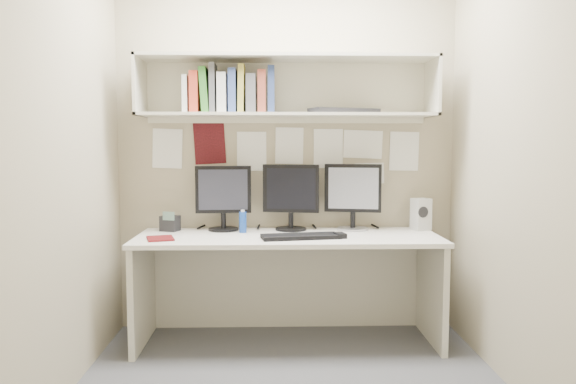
{
  "coord_description": "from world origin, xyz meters",
  "views": [
    {
      "loc": [
        -0.11,
        -3.04,
        1.34
      ],
      "look_at": [
        -0.01,
        0.35,
        1.04
      ],
      "focal_mm": 35.0,
      "sensor_mm": 36.0,
      "label": 1
    }
  ],
  "objects_px": {
    "monitor_center": "(291,194)",
    "maroon_notebook": "(160,238)",
    "keyboard": "(301,236)",
    "monitor_right": "(353,194)",
    "desk_phone": "(170,223)",
    "speaker": "(421,214)",
    "monitor_left": "(223,195)",
    "desk": "(288,289)"
  },
  "relations": [
    {
      "from": "monitor_center",
      "to": "maroon_notebook",
      "type": "distance_m",
      "value": 0.95
    },
    {
      "from": "monitor_left",
      "to": "keyboard",
      "type": "xyz_separation_m",
      "value": [
        0.52,
        -0.35,
        -0.23
      ]
    },
    {
      "from": "speaker",
      "to": "maroon_notebook",
      "type": "xyz_separation_m",
      "value": [
        -1.76,
        -0.34,
        -0.11
      ]
    },
    {
      "from": "monitor_center",
      "to": "speaker",
      "type": "distance_m",
      "value": 0.92
    },
    {
      "from": "monitor_right",
      "to": "speaker",
      "type": "bearing_deg",
      "value": 8.52
    },
    {
      "from": "monitor_center",
      "to": "monitor_right",
      "type": "xyz_separation_m",
      "value": [
        0.44,
        -0.0,
        0.0
      ]
    },
    {
      "from": "desk_phone",
      "to": "desk",
      "type": "bearing_deg",
      "value": 6.88
    },
    {
      "from": "monitor_right",
      "to": "maroon_notebook",
      "type": "distance_m",
      "value": 1.35
    },
    {
      "from": "monitor_left",
      "to": "keyboard",
      "type": "bearing_deg",
      "value": -37.22
    },
    {
      "from": "desk_phone",
      "to": "speaker",
      "type": "bearing_deg",
      "value": 20.22
    },
    {
      "from": "desk",
      "to": "keyboard",
      "type": "bearing_deg",
      "value": -60.49
    },
    {
      "from": "maroon_notebook",
      "to": "speaker",
      "type": "bearing_deg",
      "value": -5.39
    },
    {
      "from": "monitor_left",
      "to": "monitor_right",
      "type": "distance_m",
      "value": 0.91
    },
    {
      "from": "desk",
      "to": "keyboard",
      "type": "height_order",
      "value": "keyboard"
    },
    {
      "from": "monitor_center",
      "to": "maroon_notebook",
      "type": "xyz_separation_m",
      "value": [
        -0.84,
        -0.36,
        -0.25
      ]
    },
    {
      "from": "monitor_left",
      "to": "maroon_notebook",
      "type": "distance_m",
      "value": 0.57
    },
    {
      "from": "monitor_right",
      "to": "maroon_notebook",
      "type": "xyz_separation_m",
      "value": [
        -1.28,
        -0.36,
        -0.25
      ]
    },
    {
      "from": "speaker",
      "to": "monitor_left",
      "type": "bearing_deg",
      "value": 161.01
    },
    {
      "from": "monitor_right",
      "to": "speaker",
      "type": "height_order",
      "value": "monitor_right"
    },
    {
      "from": "monitor_right",
      "to": "desk_phone",
      "type": "height_order",
      "value": "monitor_right"
    },
    {
      "from": "desk",
      "to": "maroon_notebook",
      "type": "relative_size",
      "value": 10.18
    },
    {
      "from": "desk",
      "to": "monitor_left",
      "type": "relative_size",
      "value": 4.44
    },
    {
      "from": "speaker",
      "to": "maroon_notebook",
      "type": "distance_m",
      "value": 1.79
    },
    {
      "from": "monitor_left",
      "to": "monitor_right",
      "type": "relative_size",
      "value": 0.97
    },
    {
      "from": "monitor_right",
      "to": "speaker",
      "type": "relative_size",
      "value": 2.09
    },
    {
      "from": "monitor_left",
      "to": "monitor_right",
      "type": "height_order",
      "value": "monitor_right"
    },
    {
      "from": "desk_phone",
      "to": "maroon_notebook",
      "type": "bearing_deg",
      "value": -70.09
    },
    {
      "from": "maroon_notebook",
      "to": "keyboard",
      "type": "bearing_deg",
      "value": -15.64
    },
    {
      "from": "monitor_right",
      "to": "desk_phone",
      "type": "bearing_deg",
      "value": -167.09
    },
    {
      "from": "monitor_left",
      "to": "monitor_center",
      "type": "relative_size",
      "value": 0.98
    },
    {
      "from": "monitor_left",
      "to": "monitor_center",
      "type": "height_order",
      "value": "monitor_center"
    },
    {
      "from": "monitor_center",
      "to": "speaker",
      "type": "relative_size",
      "value": 2.08
    },
    {
      "from": "desk",
      "to": "monitor_right",
      "type": "relative_size",
      "value": 4.33
    },
    {
      "from": "speaker",
      "to": "desk_phone",
      "type": "xyz_separation_m",
      "value": [
        -1.75,
        0.0,
        -0.06
      ]
    },
    {
      "from": "desk",
      "to": "keyboard",
      "type": "xyz_separation_m",
      "value": [
        0.08,
        -0.13,
        0.38
      ]
    },
    {
      "from": "desk",
      "to": "speaker",
      "type": "height_order",
      "value": "speaker"
    },
    {
      "from": "monitor_right",
      "to": "desk_phone",
      "type": "relative_size",
      "value": 3.25
    },
    {
      "from": "monitor_left",
      "to": "speaker",
      "type": "xyz_separation_m",
      "value": [
        1.39,
        -0.03,
        -0.14
      ]
    },
    {
      "from": "monitor_center",
      "to": "keyboard",
      "type": "xyz_separation_m",
      "value": [
        0.05,
        -0.35,
        -0.24
      ]
    },
    {
      "from": "desk_phone",
      "to": "keyboard",
      "type": "bearing_deg",
      "value": 0.02
    },
    {
      "from": "monitor_right",
      "to": "keyboard",
      "type": "xyz_separation_m",
      "value": [
        -0.39,
        -0.35,
        -0.24
      ]
    },
    {
      "from": "monitor_center",
      "to": "keyboard",
      "type": "bearing_deg",
      "value": -70.66
    }
  ]
}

